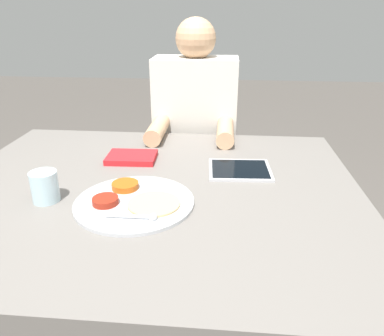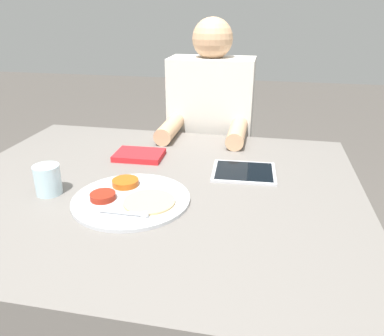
% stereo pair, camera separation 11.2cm
% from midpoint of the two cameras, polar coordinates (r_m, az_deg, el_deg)
% --- Properties ---
extents(dining_table, '(1.27, 1.06, 0.73)m').
position_cam_midpoint_polar(dining_table, '(1.35, -3.16, -16.77)').
color(dining_table, slate).
rests_on(dining_table, ground_plane).
extents(thali_tray, '(0.33, 0.33, 0.03)m').
position_cam_midpoint_polar(thali_tray, '(1.06, -6.38, -4.67)').
color(thali_tray, '#B7BABF').
rests_on(thali_tray, dining_table).
extents(red_notebook, '(0.17, 0.13, 0.02)m').
position_cam_midpoint_polar(red_notebook, '(1.36, -5.72, 1.87)').
color(red_notebook, silver).
rests_on(red_notebook, dining_table).
extents(tablet_device, '(0.21, 0.18, 0.01)m').
position_cam_midpoint_polar(tablet_device, '(1.25, 10.47, -0.65)').
color(tablet_device, '#B7B7BC').
rests_on(tablet_device, dining_table).
extents(person_diner, '(0.38, 0.45, 1.20)m').
position_cam_midpoint_polar(person_diner, '(1.81, 4.51, 1.53)').
color(person_diner, black).
rests_on(person_diner, ground_plane).
extents(drinking_glass, '(0.08, 0.08, 0.09)m').
position_cam_midpoint_polar(drinking_glass, '(1.14, -18.56, -1.77)').
color(drinking_glass, silver).
rests_on(drinking_glass, dining_table).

